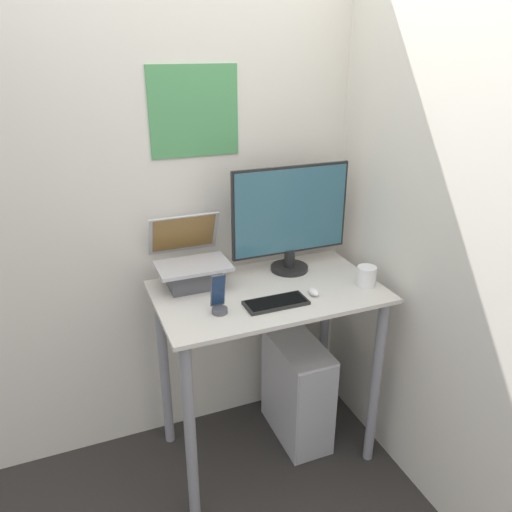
{
  "coord_description": "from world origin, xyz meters",
  "views": [
    {
      "loc": [
        -0.83,
        -1.59,
        2.0
      ],
      "look_at": [
        -0.06,
        0.31,
        1.13
      ],
      "focal_mm": 35.0,
      "sensor_mm": 36.0,
      "label": 1
    }
  ],
  "objects_px": {
    "monitor": "(291,219)",
    "cell_phone": "(219,301)",
    "laptop": "(192,268)",
    "keyboard": "(276,303)",
    "computer_tower": "(297,390)",
    "mouse": "(314,292)"
  },
  "relations": [
    {
      "from": "laptop",
      "to": "mouse",
      "type": "relative_size",
      "value": 4.89
    },
    {
      "from": "keyboard",
      "to": "computer_tower",
      "type": "distance_m",
      "value": 0.73
    },
    {
      "from": "laptop",
      "to": "keyboard",
      "type": "bearing_deg",
      "value": -48.7
    },
    {
      "from": "cell_phone",
      "to": "monitor",
      "type": "bearing_deg",
      "value": 31.44
    },
    {
      "from": "keyboard",
      "to": "computer_tower",
      "type": "height_order",
      "value": "keyboard"
    },
    {
      "from": "mouse",
      "to": "computer_tower",
      "type": "bearing_deg",
      "value": 80.76
    },
    {
      "from": "monitor",
      "to": "cell_phone",
      "type": "bearing_deg",
      "value": -148.56
    },
    {
      "from": "keyboard",
      "to": "mouse",
      "type": "height_order",
      "value": "mouse"
    },
    {
      "from": "cell_phone",
      "to": "computer_tower",
      "type": "distance_m",
      "value": 0.88
    },
    {
      "from": "keyboard",
      "to": "monitor",
      "type": "bearing_deg",
      "value": 55.76
    },
    {
      "from": "keyboard",
      "to": "mouse",
      "type": "distance_m",
      "value": 0.19
    },
    {
      "from": "monitor",
      "to": "mouse",
      "type": "bearing_deg",
      "value": -93.41
    },
    {
      "from": "computer_tower",
      "to": "mouse",
      "type": "bearing_deg",
      "value": -99.24
    },
    {
      "from": "mouse",
      "to": "cell_phone",
      "type": "distance_m",
      "value": 0.45
    },
    {
      "from": "cell_phone",
      "to": "computer_tower",
      "type": "height_order",
      "value": "cell_phone"
    },
    {
      "from": "laptop",
      "to": "monitor",
      "type": "xyz_separation_m",
      "value": [
        0.5,
        -0.02,
        0.18
      ]
    },
    {
      "from": "monitor",
      "to": "computer_tower",
      "type": "bearing_deg",
      "value": -84.63
    },
    {
      "from": "laptop",
      "to": "mouse",
      "type": "distance_m",
      "value": 0.57
    },
    {
      "from": "monitor",
      "to": "keyboard",
      "type": "distance_m",
      "value": 0.46
    },
    {
      "from": "monitor",
      "to": "cell_phone",
      "type": "xyz_separation_m",
      "value": [
        -0.46,
        -0.28,
        -0.22
      ]
    },
    {
      "from": "laptop",
      "to": "keyboard",
      "type": "xyz_separation_m",
      "value": [
        0.29,
        -0.33,
        -0.08
      ]
    },
    {
      "from": "laptop",
      "to": "computer_tower",
      "type": "bearing_deg",
      "value": -14.72
    }
  ]
}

